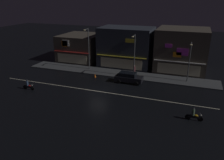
{
  "coord_description": "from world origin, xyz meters",
  "views": [
    {
      "loc": [
        12.38,
        -27.52,
        12.81
      ],
      "look_at": [
        1.52,
        1.78,
        1.31
      ],
      "focal_mm": 36.5,
      "sensor_mm": 36.0,
      "label": 1
    }
  ],
  "objects_px": {
    "streetlamp_mid": "(134,53)",
    "streetlamp_east": "(190,59)",
    "motorcycle_following": "(28,85)",
    "motorcycle_lead": "(194,115)",
    "pedestrian_on_sidewalk": "(134,71)",
    "parked_car_near_kerb": "(129,77)",
    "streetlamp_west": "(88,46)",
    "traffic_cone": "(95,76)"
  },
  "relations": [
    {
      "from": "pedestrian_on_sidewalk",
      "to": "parked_car_near_kerb",
      "type": "xyz_separation_m",
      "value": [
        -0.11,
        -2.91,
        -0.16
      ]
    },
    {
      "from": "streetlamp_mid",
      "to": "pedestrian_on_sidewalk",
      "type": "height_order",
      "value": "streetlamp_mid"
    },
    {
      "from": "streetlamp_east",
      "to": "motorcycle_following",
      "type": "bearing_deg",
      "value": -152.82
    },
    {
      "from": "pedestrian_on_sidewalk",
      "to": "motorcycle_lead",
      "type": "height_order",
      "value": "pedestrian_on_sidewalk"
    },
    {
      "from": "streetlamp_mid",
      "to": "motorcycle_following",
      "type": "distance_m",
      "value": 17.03
    },
    {
      "from": "streetlamp_west",
      "to": "motorcycle_lead",
      "type": "relative_size",
      "value": 3.93
    },
    {
      "from": "streetlamp_west",
      "to": "motorcycle_lead",
      "type": "distance_m",
      "value": 22.92
    },
    {
      "from": "streetlamp_east",
      "to": "parked_car_near_kerb",
      "type": "height_order",
      "value": "streetlamp_east"
    },
    {
      "from": "streetlamp_east",
      "to": "motorcycle_following",
      "type": "xyz_separation_m",
      "value": [
        -21.56,
        -11.07,
        -3.26
      ]
    },
    {
      "from": "parked_car_near_kerb",
      "to": "motorcycle_lead",
      "type": "xyz_separation_m",
      "value": [
        9.98,
        -8.71,
        -0.24
      ]
    },
    {
      "from": "streetlamp_west",
      "to": "pedestrian_on_sidewalk",
      "type": "height_order",
      "value": "streetlamp_west"
    },
    {
      "from": "streetlamp_mid",
      "to": "streetlamp_east",
      "type": "relative_size",
      "value": 1.12
    },
    {
      "from": "streetlamp_west",
      "to": "motorcycle_following",
      "type": "xyz_separation_m",
      "value": [
        -4.14,
        -11.68,
        -3.88
      ]
    },
    {
      "from": "motorcycle_following",
      "to": "pedestrian_on_sidewalk",
      "type": "bearing_deg",
      "value": -144.81
    },
    {
      "from": "motorcycle_following",
      "to": "traffic_cone",
      "type": "distance_m",
      "value": 10.84
    },
    {
      "from": "motorcycle_following",
      "to": "streetlamp_west",
      "type": "bearing_deg",
      "value": -113.77
    },
    {
      "from": "motorcycle_following",
      "to": "parked_car_near_kerb",
      "type": "bearing_deg",
      "value": -153.08
    },
    {
      "from": "streetlamp_east",
      "to": "pedestrian_on_sidewalk",
      "type": "distance_m",
      "value": 9.0
    },
    {
      "from": "motorcycle_lead",
      "to": "pedestrian_on_sidewalk",
      "type": "bearing_deg",
      "value": -52.72
    },
    {
      "from": "streetlamp_east",
      "to": "motorcycle_lead",
      "type": "distance_m",
      "value": 12.47
    },
    {
      "from": "streetlamp_west",
      "to": "motorcycle_lead",
      "type": "height_order",
      "value": "streetlamp_west"
    },
    {
      "from": "motorcycle_lead",
      "to": "traffic_cone",
      "type": "xyz_separation_m",
      "value": [
        -16.02,
        9.27,
        -0.36
      ]
    },
    {
      "from": "parked_car_near_kerb",
      "to": "motorcycle_lead",
      "type": "bearing_deg",
      "value": -41.1
    },
    {
      "from": "streetlamp_east",
      "to": "traffic_cone",
      "type": "relative_size",
      "value": 11.41
    },
    {
      "from": "streetlamp_mid",
      "to": "streetlamp_east",
      "type": "height_order",
      "value": "streetlamp_mid"
    },
    {
      "from": "streetlamp_mid",
      "to": "motorcycle_following",
      "type": "relative_size",
      "value": 3.71
    },
    {
      "from": "streetlamp_east",
      "to": "motorcycle_following",
      "type": "height_order",
      "value": "streetlamp_east"
    },
    {
      "from": "streetlamp_east",
      "to": "traffic_cone",
      "type": "distance_m",
      "value": 15.35
    },
    {
      "from": "streetlamp_mid",
      "to": "pedestrian_on_sidewalk",
      "type": "distance_m",
      "value": 3.29
    },
    {
      "from": "streetlamp_east",
      "to": "pedestrian_on_sidewalk",
      "type": "height_order",
      "value": "streetlamp_east"
    },
    {
      "from": "streetlamp_east",
      "to": "motorcycle_lead",
      "type": "relative_size",
      "value": 3.3
    },
    {
      "from": "streetlamp_mid",
      "to": "parked_car_near_kerb",
      "type": "height_order",
      "value": "streetlamp_mid"
    },
    {
      "from": "pedestrian_on_sidewalk",
      "to": "parked_car_near_kerb",
      "type": "relative_size",
      "value": 0.45
    },
    {
      "from": "streetlamp_west",
      "to": "motorcycle_lead",
      "type": "bearing_deg",
      "value": -33.82
    },
    {
      "from": "motorcycle_following",
      "to": "streetlamp_mid",
      "type": "bearing_deg",
      "value": -145.7
    },
    {
      "from": "streetlamp_east",
      "to": "parked_car_near_kerb",
      "type": "bearing_deg",
      "value": -159.36
    },
    {
      "from": "motorcycle_following",
      "to": "motorcycle_lead",
      "type": "bearing_deg",
      "value": 173.51
    },
    {
      "from": "streetlamp_east",
      "to": "motorcycle_following",
      "type": "relative_size",
      "value": 3.3
    },
    {
      "from": "motorcycle_following",
      "to": "traffic_cone",
      "type": "xyz_separation_m",
      "value": [
        6.88,
        8.37,
        -0.36
      ]
    },
    {
      "from": "streetlamp_west",
      "to": "streetlamp_mid",
      "type": "height_order",
      "value": "streetlamp_west"
    },
    {
      "from": "parked_car_near_kerb",
      "to": "traffic_cone",
      "type": "distance_m",
      "value": 6.09
    },
    {
      "from": "pedestrian_on_sidewalk",
      "to": "traffic_cone",
      "type": "relative_size",
      "value": 3.49
    }
  ]
}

